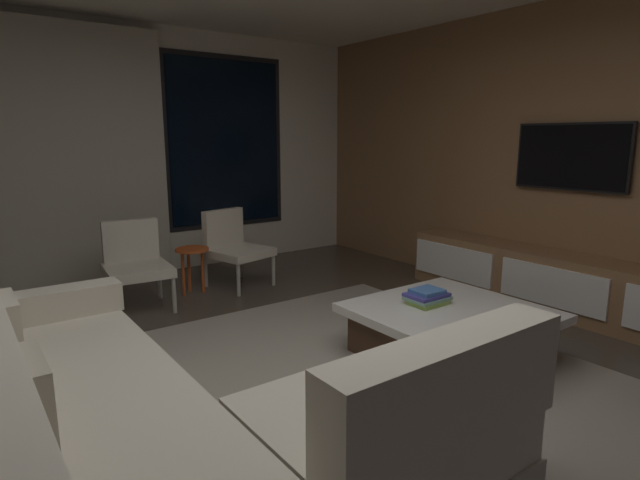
{
  "coord_description": "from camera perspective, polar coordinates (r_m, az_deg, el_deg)",
  "views": [
    {
      "loc": [
        -1.45,
        -2.09,
        1.52
      ],
      "look_at": [
        0.52,
        0.61,
        0.84
      ],
      "focal_mm": 28.75,
      "sensor_mm": 36.0,
      "label": 1
    }
  ],
  "objects": [
    {
      "name": "accent_chair_by_curtain",
      "position": [
        4.87,
        -19.87,
        -2.13
      ],
      "size": [
        0.59,
        0.61,
        0.78
      ],
      "color": "#B2ADA0",
      "rests_on": "floor"
    },
    {
      "name": "sectional_couch",
      "position": [
        2.44,
        -17.14,
        -19.26
      ],
      "size": [
        1.98,
        2.5,
        0.82
      ],
      "color": "#B1A997",
      "rests_on": "floor"
    },
    {
      "name": "media_console",
      "position": [
        4.9,
        26.07,
        -4.75
      ],
      "size": [
        0.46,
        3.1,
        0.52
      ],
      "color": "#8E6642",
      "rests_on": "floor"
    },
    {
      "name": "coffee_table",
      "position": [
        3.71,
        14.2,
        -9.95
      ],
      "size": [
        1.16,
        1.16,
        0.36
      ],
      "color": "#442D1F",
      "rests_on": "floor"
    },
    {
      "name": "side_stool",
      "position": [
        5.14,
        -14.07,
        -1.81
      ],
      "size": [
        0.32,
        0.32,
        0.46
      ],
      "color": "#BF4C1E",
      "rests_on": "floor"
    },
    {
      "name": "back_wall_with_window",
      "position": [
        5.88,
        -22.71,
        8.83
      ],
      "size": [
        6.6,
        0.3,
        2.7
      ],
      "color": "silver",
      "rests_on": "floor"
    },
    {
      "name": "mounted_tv",
      "position": [
        4.99,
        26.14,
        8.33
      ],
      "size": [
        0.05,
        1.0,
        0.58
      ],
      "color": "black"
    },
    {
      "name": "accent_chair_near_window",
      "position": [
        5.36,
        -9.62,
        -0.43
      ],
      "size": [
        0.66,
        0.68,
        0.78
      ],
      "color": "#B2ADA0",
      "rests_on": "floor"
    },
    {
      "name": "floor",
      "position": [
        2.96,
        -1.23,
        -19.39
      ],
      "size": [
        9.2,
        9.2,
        0.0
      ],
      "primitive_type": "plane",
      "color": "#473D33"
    },
    {
      "name": "area_rug",
      "position": [
        3.08,
        5.52,
        -18.02
      ],
      "size": [
        3.2,
        3.8,
        0.01
      ],
      "primitive_type": "cube",
      "color": "gray",
      "rests_on": "floor"
    },
    {
      "name": "media_wall",
      "position": [
        4.98,
        29.29,
        8.03
      ],
      "size": [
        0.12,
        7.8,
        2.7
      ],
      "color": "#8E6642",
      "rests_on": "floor"
    },
    {
      "name": "book_stack_on_coffee_table",
      "position": [
        3.71,
        11.85,
        -6.22
      ],
      "size": [
        0.29,
        0.22,
        0.11
      ],
      "color": "#9DC656",
      "rests_on": "coffee_table"
    }
  ]
}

